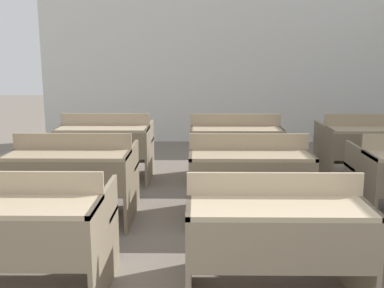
{
  "coord_description": "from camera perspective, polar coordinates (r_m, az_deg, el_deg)",
  "views": [
    {
      "loc": [
        -0.36,
        -1.14,
        1.51
      ],
      "look_at": [
        -0.41,
        2.79,
        0.71
      ],
      "focal_mm": 42.0,
      "sensor_mm": 36.0,
      "label": 1
    }
  ],
  "objects": [
    {
      "name": "wall_back",
      "position": [
        7.64,
        3.45,
        10.44
      ],
      "size": [
        5.96,
        0.06,
        2.73
      ],
      "color": "silver",
      "rests_on": "ground_plane"
    },
    {
      "name": "bench_front_left",
      "position": [
        3.01,
        -20.99,
        -10.01
      ],
      "size": [
        1.06,
        0.82,
        0.81
      ],
      "color": "#82725B",
      "rests_on": "ground_plane"
    },
    {
      "name": "bench_front_center",
      "position": [
        2.84,
        10.26,
        -10.75
      ],
      "size": [
        1.06,
        0.82,
        0.81
      ],
      "color": "#83745D",
      "rests_on": "ground_plane"
    },
    {
      "name": "bench_second_left",
      "position": [
        4.19,
        -14.75,
        -3.61
      ],
      "size": [
        1.06,
        0.82,
        0.81
      ],
      "color": "#786952",
      "rests_on": "ground_plane"
    },
    {
      "name": "bench_second_center",
      "position": [
        4.07,
        7.13,
        -3.76
      ],
      "size": [
        1.06,
        0.82,
        0.81
      ],
      "color": "#796A53",
      "rests_on": "ground_plane"
    },
    {
      "name": "bench_third_left",
      "position": [
        5.46,
        -10.84,
        0.05
      ],
      "size": [
        1.06,
        0.82,
        0.81
      ],
      "color": "#82725B",
      "rests_on": "ground_plane"
    },
    {
      "name": "bench_third_center",
      "position": [
        5.34,
        5.49,
        -0.06
      ],
      "size": [
        1.06,
        0.82,
        0.81
      ],
      "color": "#7C6C55",
      "rests_on": "ground_plane"
    },
    {
      "name": "bench_third_right",
      "position": [
        5.69,
        21.43,
        -0.08
      ],
      "size": [
        1.06,
        0.82,
        0.81
      ],
      "color": "#7D6D56",
      "rests_on": "ground_plane"
    }
  ]
}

